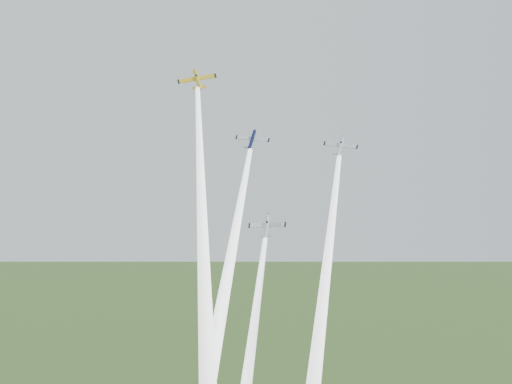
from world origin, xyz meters
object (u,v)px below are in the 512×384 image
at_px(plane_navy, 252,140).
at_px(plane_silver_low, 267,226).
at_px(plane_yellow, 197,79).
at_px(plane_silver_right, 340,146).

distance_m(plane_navy, plane_silver_low, 18.42).
bearing_deg(plane_yellow, plane_silver_right, -20.19).
bearing_deg(plane_navy, plane_silver_right, 6.78).
relative_size(plane_silver_right, plane_silver_low, 0.94).
xyz_separation_m(plane_yellow, plane_silver_low, (14.71, -11.37, -30.75)).
xyz_separation_m(plane_navy, plane_silver_low, (2.97, -5.45, -17.35)).
distance_m(plane_yellow, plane_navy, 18.77).
height_order(plane_yellow, plane_silver_low, plane_yellow).
bearing_deg(plane_navy, plane_silver_low, -52.82).
bearing_deg(plane_silver_low, plane_silver_right, 26.48).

